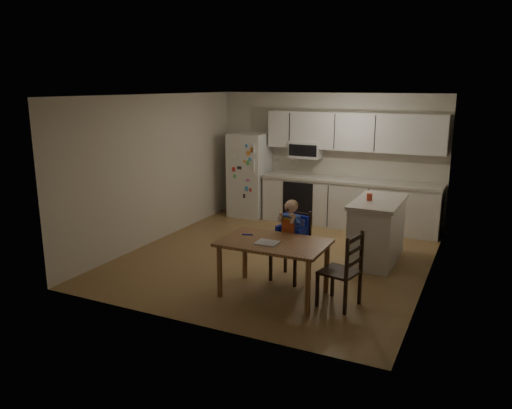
{
  "coord_description": "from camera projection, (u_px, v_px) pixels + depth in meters",
  "views": [
    {
      "loc": [
        2.92,
        -6.87,
        2.65
      ],
      "look_at": [
        -0.01,
        -0.75,
        1.01
      ],
      "focal_mm": 35.0,
      "sensor_mm": 36.0,
      "label": 1
    }
  ],
  "objects": [
    {
      "name": "red_cup",
      "position": [
        369.0,
        197.0,
        7.45
      ],
      "size": [
        0.08,
        0.08,
        0.11
      ],
      "primitive_type": "cylinder",
      "color": "#C83F29",
      "rests_on": "kitchen_island"
    },
    {
      "name": "kitchen_run",
      "position": [
        349.0,
        181.0,
        9.42
      ],
      "size": [
        3.37,
        0.62,
        2.15
      ],
      "color": "silver",
      "rests_on": "ground"
    },
    {
      "name": "chair_booster",
      "position": [
        292.0,
        231.0,
        6.85
      ],
      "size": [
        0.49,
        0.49,
        1.14
      ],
      "rotation": [
        0.0,
        0.0,
        -0.16
      ],
      "color": "black",
      "rests_on": "ground"
    },
    {
      "name": "room",
      "position": [
        290.0,
        174.0,
        8.0
      ],
      "size": [
        4.52,
        5.01,
        2.51
      ],
      "color": "olive",
      "rests_on": "ground"
    },
    {
      "name": "toddler_spoon",
      "position": [
        247.0,
        234.0,
        6.57
      ],
      "size": [
        0.12,
        0.06,
        0.02
      ],
      "primitive_type": "cylinder",
      "rotation": [
        0.0,
        1.57,
        0.35
      ],
      "color": "#1527C1",
      "rests_on": "dining_table"
    },
    {
      "name": "chair_side",
      "position": [
        347.0,
        266.0,
        5.98
      ],
      "size": [
        0.5,
        0.5,
        0.95
      ],
      "rotation": [
        0.0,
        0.0,
        -1.78
      ],
      "color": "black",
      "rests_on": "ground"
    },
    {
      "name": "kitchen_island",
      "position": [
        377.0,
        230.0,
        7.6
      ],
      "size": [
        0.68,
        1.3,
        0.96
      ],
      "color": "silver",
      "rests_on": "ground"
    },
    {
      "name": "refrigerator",
      "position": [
        249.0,
        175.0,
        10.21
      ],
      "size": [
        0.72,
        0.7,
        1.7
      ],
      "primitive_type": "cube",
      "color": "silver",
      "rests_on": "ground"
    },
    {
      "name": "napkin",
      "position": [
        267.0,
        243.0,
        6.24
      ],
      "size": [
        0.28,
        0.24,
        0.01
      ],
      "primitive_type": "cube",
      "color": "#B7B7BC",
      "rests_on": "dining_table"
    },
    {
      "name": "dining_table",
      "position": [
        274.0,
        249.0,
        6.33
      ],
      "size": [
        1.34,
        0.86,
        0.72
      ],
      "color": "brown",
      "rests_on": "ground"
    }
  ]
}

